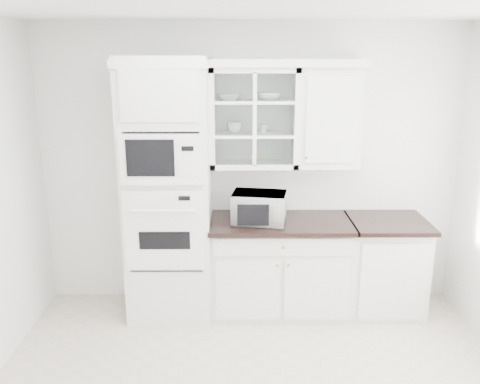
{
  "coord_description": "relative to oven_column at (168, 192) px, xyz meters",
  "views": [
    {
      "loc": [
        -0.12,
        -3.03,
        2.45
      ],
      "look_at": [
        -0.1,
        1.05,
        1.3
      ],
      "focal_mm": 38.0,
      "sensor_mm": 36.0,
      "label": 1
    }
  ],
  "objects": [
    {
      "name": "cup_a",
      "position": [
        0.6,
        0.18,
        0.56
      ],
      "size": [
        0.16,
        0.16,
        0.1
      ],
      "primitive_type": "imported",
      "rotation": [
        0.0,
        0.0,
        0.29
      ],
      "color": "white",
      "rests_on": "upper_cabinet_glass"
    },
    {
      "name": "upper_cabinet_glass",
      "position": [
        0.78,
        0.17,
        0.65
      ],
      "size": [
        0.8,
        0.33,
        0.9
      ],
      "color": "silver",
      "rests_on": "room_shell"
    },
    {
      "name": "oven_column",
      "position": [
        0.0,
        0.0,
        0.0
      ],
      "size": [
        0.76,
        0.68,
        2.4
      ],
      "color": "silver",
      "rests_on": "ground"
    },
    {
      "name": "base_cabinet_run",
      "position": [
        1.03,
        0.03,
        -0.74
      ],
      "size": [
        1.32,
        0.67,
        0.92
      ],
      "color": "silver",
      "rests_on": "ground"
    },
    {
      "name": "upper_cabinet_solid",
      "position": [
        1.46,
        0.17,
        0.65
      ],
      "size": [
        0.55,
        0.33,
        0.9
      ],
      "primitive_type": "cube",
      "color": "silver",
      "rests_on": "room_shell"
    },
    {
      "name": "bowl_b",
      "position": [
        0.91,
        0.17,
        0.84
      ],
      "size": [
        0.22,
        0.22,
        0.07
      ],
      "primitive_type": "imported",
      "rotation": [
        0.0,
        0.0,
        -0.04
      ],
      "color": "white",
      "rests_on": "upper_cabinet_glass"
    },
    {
      "name": "extra_base_cabinet",
      "position": [
        2.03,
        0.03,
        -0.74
      ],
      "size": [
        0.72,
        0.67,
        0.92
      ],
      "color": "silver",
      "rests_on": "ground"
    },
    {
      "name": "crown_molding",
      "position": [
        0.68,
        0.14,
        1.14
      ],
      "size": [
        2.14,
        0.38,
        0.07
      ],
      "primitive_type": "cube",
      "color": "white",
      "rests_on": "room_shell"
    },
    {
      "name": "cup_b",
      "position": [
        0.87,
        0.18,
        0.55
      ],
      "size": [
        0.11,
        0.11,
        0.08
      ],
      "primitive_type": "imported",
      "rotation": [
        0.0,
        0.0,
        -0.24
      ],
      "color": "white",
      "rests_on": "upper_cabinet_glass"
    },
    {
      "name": "room_shell",
      "position": [
        0.75,
        -0.99,
        0.58
      ],
      "size": [
        4.0,
        3.5,
        2.7
      ],
      "color": "white",
      "rests_on": "ground"
    },
    {
      "name": "bowl_a",
      "position": [
        0.56,
        0.15,
        0.84
      ],
      "size": [
        0.21,
        0.21,
        0.05
      ],
      "primitive_type": "imported",
      "rotation": [
        0.0,
        0.0,
        0.01
      ],
      "color": "white",
      "rests_on": "upper_cabinet_glass"
    },
    {
      "name": "countertop_microwave",
      "position": [
        0.83,
        -0.02,
        -0.14
      ],
      "size": [
        0.53,
        0.47,
        0.28
      ],
      "primitive_type": "imported",
      "rotation": [
        0.0,
        0.0,
        2.98
      ],
      "color": "white",
      "rests_on": "base_cabinet_run"
    }
  ]
}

